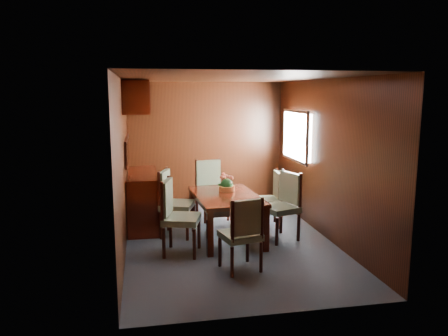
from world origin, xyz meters
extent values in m
plane|color=#363F4A|center=(0.00, 0.00, 0.00)|extent=(4.50, 4.50, 0.00)
cube|color=black|center=(-1.50, 0.00, 1.20)|extent=(0.02, 4.50, 2.40)
cube|color=black|center=(1.50, 0.00, 1.20)|extent=(0.02, 4.50, 2.40)
cube|color=black|center=(0.00, 2.25, 1.20)|extent=(3.00, 0.02, 2.40)
cube|color=black|center=(0.00, -2.25, 1.20)|extent=(3.00, 0.02, 2.40)
cube|color=black|center=(0.00, 0.00, 2.40)|extent=(3.00, 4.50, 0.02)
cube|color=white|center=(1.48, 1.10, 1.45)|extent=(0.14, 1.10, 0.80)
cube|color=#B2B2B7|center=(1.41, 1.10, 1.45)|extent=(0.04, 1.20, 0.90)
cube|color=black|center=(-1.47, 1.00, 1.28)|extent=(0.03, 1.36, 0.41)
cube|color=silver|center=(-1.45, 1.00, 1.28)|extent=(0.01, 1.30, 0.35)
cube|color=black|center=(-1.30, 1.00, 2.13)|extent=(0.40, 1.40, 0.50)
cube|color=black|center=(-1.25, 1.00, 0.45)|extent=(0.48, 1.40, 0.90)
cube|color=black|center=(-0.37, -0.58, 0.32)|extent=(0.09, 0.09, 0.63)
cube|color=black|center=(0.42, -0.53, 0.32)|extent=(0.09, 0.09, 0.63)
cube|color=black|center=(-0.45, 0.76, 0.32)|extent=(0.09, 0.09, 0.63)
cube|color=black|center=(0.34, 0.81, 0.32)|extent=(0.09, 0.09, 0.63)
cube|color=black|center=(-0.01, 0.12, 0.58)|extent=(0.88, 1.40, 0.09)
cube|color=black|center=(-0.01, 0.12, 0.66)|extent=(1.00, 1.51, 0.05)
cylinder|color=black|center=(-0.87, -0.12, 0.21)|extent=(0.05, 0.05, 0.42)
cylinder|color=black|center=(-0.99, -0.54, 0.21)|extent=(0.05, 0.05, 0.42)
cylinder|color=black|center=(-0.47, -0.24, 0.21)|extent=(0.05, 0.05, 0.42)
cylinder|color=black|center=(-0.59, -0.65, 0.21)|extent=(0.05, 0.05, 0.42)
cube|color=#596B51|center=(-0.73, -0.39, 0.49)|extent=(0.59, 0.61, 0.09)
cylinder|color=black|center=(-0.88, -0.12, 0.77)|extent=(0.05, 0.05, 0.56)
cylinder|color=black|center=(-1.00, -0.54, 0.77)|extent=(0.05, 0.05, 0.56)
cube|color=#596B51|center=(-0.92, -0.33, 0.79)|extent=(0.19, 0.46, 0.48)
cylinder|color=black|center=(-0.85, 0.67, 0.21)|extent=(0.05, 0.05, 0.42)
cylinder|color=black|center=(-0.99, 0.26, 0.21)|extent=(0.05, 0.05, 0.42)
cylinder|color=black|center=(-0.47, 0.54, 0.21)|extent=(0.05, 0.05, 0.42)
cylinder|color=black|center=(-0.60, 0.13, 0.21)|extent=(0.05, 0.05, 0.42)
cube|color=#596B51|center=(-0.73, 0.40, 0.48)|extent=(0.60, 0.62, 0.09)
cylinder|color=black|center=(-0.86, 0.67, 0.76)|extent=(0.05, 0.05, 0.56)
cylinder|color=black|center=(-1.00, 0.26, 0.76)|extent=(0.05, 0.05, 0.56)
cube|color=#596B51|center=(-0.91, 0.46, 0.78)|extent=(0.20, 0.45, 0.47)
cylinder|color=black|center=(1.03, -0.20, 0.21)|extent=(0.05, 0.05, 0.41)
cylinder|color=black|center=(0.89, 0.20, 0.21)|extent=(0.05, 0.05, 0.41)
cylinder|color=black|center=(0.65, -0.33, 0.21)|extent=(0.05, 0.05, 0.41)
cylinder|color=black|center=(0.51, 0.07, 0.21)|extent=(0.05, 0.05, 0.41)
cube|color=#596B51|center=(0.77, -0.07, 0.48)|extent=(0.60, 0.62, 0.09)
cylinder|color=black|center=(1.04, -0.20, 0.75)|extent=(0.05, 0.05, 0.55)
cylinder|color=black|center=(0.90, 0.20, 0.75)|extent=(0.05, 0.05, 0.55)
cube|color=#596B51|center=(0.95, 0.00, 0.78)|extent=(0.21, 0.44, 0.47)
cylinder|color=black|center=(0.93, 0.40, 0.19)|extent=(0.04, 0.04, 0.38)
cylinder|color=black|center=(0.97, 0.79, 0.19)|extent=(0.04, 0.04, 0.38)
cylinder|color=black|center=(0.57, 0.43, 0.19)|extent=(0.04, 0.04, 0.38)
cylinder|color=black|center=(0.60, 0.82, 0.19)|extent=(0.04, 0.04, 0.38)
cube|color=#596B51|center=(0.77, 0.61, 0.43)|extent=(0.46, 0.48, 0.08)
cylinder|color=black|center=(0.94, 0.40, 0.68)|extent=(0.04, 0.04, 0.50)
cylinder|color=black|center=(0.98, 0.78, 0.68)|extent=(0.04, 0.04, 0.50)
cube|color=#596B51|center=(0.94, 0.59, 0.70)|extent=(0.09, 0.41, 0.42)
cylinder|color=black|center=(-0.21, -1.30, 0.19)|extent=(0.04, 0.04, 0.38)
cylinder|color=black|center=(0.17, -1.22, 0.19)|extent=(0.04, 0.04, 0.38)
cylinder|color=black|center=(-0.30, -0.94, 0.19)|extent=(0.04, 0.04, 0.38)
cylinder|color=black|center=(0.09, -0.85, 0.19)|extent=(0.04, 0.04, 0.38)
cube|color=#596B51|center=(-0.06, -1.08, 0.44)|extent=(0.54, 0.52, 0.08)
cylinder|color=black|center=(-0.21, -1.31, 0.70)|extent=(0.04, 0.04, 0.51)
cylinder|color=black|center=(0.17, -1.23, 0.70)|extent=(0.04, 0.04, 0.51)
cube|color=#596B51|center=(-0.03, -1.25, 0.72)|extent=(0.42, 0.15, 0.43)
cylinder|color=black|center=(0.12, 1.43, 0.21)|extent=(0.05, 0.05, 0.42)
cylinder|color=black|center=(-0.30, 1.34, 0.21)|extent=(0.05, 0.05, 0.42)
cylinder|color=black|center=(0.20, 1.04, 0.21)|extent=(0.05, 0.05, 0.42)
cylinder|color=black|center=(-0.22, 0.94, 0.21)|extent=(0.05, 0.05, 0.42)
cube|color=#596B51|center=(-0.05, 1.19, 0.48)|extent=(0.58, 0.57, 0.09)
cylinder|color=black|center=(0.11, 1.44, 0.76)|extent=(0.05, 0.05, 0.56)
cylinder|color=black|center=(-0.30, 1.35, 0.76)|extent=(0.05, 0.05, 0.56)
cube|color=#596B51|center=(-0.09, 1.38, 0.78)|extent=(0.45, 0.16, 0.47)
cylinder|color=#BC7039|center=(0.05, 0.36, 0.72)|extent=(0.25, 0.25, 0.08)
sphere|color=#174619|center=(0.05, 0.36, 0.78)|extent=(0.19, 0.19, 0.19)
camera|label=1|loc=(-1.23, -6.16, 2.20)|focal=35.00mm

